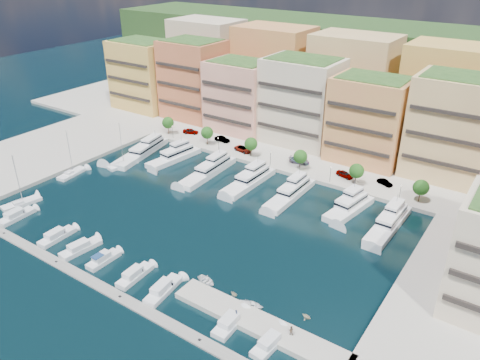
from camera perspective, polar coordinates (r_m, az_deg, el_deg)
The scene contains 57 objects.
ground at distance 108.50m, azimuth -4.87°, elevation -4.37°, with size 400.00×400.00×0.00m, color black.
north_quay at distance 156.38m, azimuth 9.55°, elevation 5.37°, with size 220.00×64.00×2.00m, color #9E998E.
west_quay at distance 148.24m, azimuth -25.96°, elevation 1.73°, with size 34.00×76.00×2.00m, color #9E998E.
hillside at distance 198.87m, azimuth 15.66°, elevation 9.37°, with size 240.00×40.00×58.00m, color #233E19.
south_pontoon at distance 93.62m, azimuth -18.17°, elevation -11.45°, with size 72.00×2.20×0.35m, color gray.
finger_pier at distance 80.15m, azimuth 2.34°, elevation -17.42°, with size 32.00×5.00×2.00m, color #9E998E.
apartment_0 at distance 179.89m, azimuth -11.63°, elevation 12.46°, with size 22.00×16.50×24.80m.
apartment_1 at distance 166.46m, azimuth -5.68°, elevation 12.10°, with size 20.00×16.50×26.80m.
apartment_2 at distance 153.18m, azimuth 0.03°, elevation 10.17°, with size 20.00×15.50×22.80m.
apartment_3 at distance 144.16m, azimuth 7.49°, elevation 9.50°, with size 22.00×16.50×25.80m.
apartment_4 at distance 134.67m, azimuth 15.43°, elevation 7.08°, with size 20.00×15.50×23.80m.
apartment_5 at distance 131.25m, azimuth 24.83°, elevation 5.73°, with size 22.00×16.50×26.80m.
backblock_0 at distance 189.45m, azimuth -3.99°, elevation 14.46°, with size 26.00×18.00×30.00m, color beige.
backblock_1 at distance 172.89m, azimuth 4.09°, elevation 13.28°, with size 26.00×18.00×30.00m, color #D47B4F.
backblock_2 at distance 160.30m, azimuth 13.53°, elevation 11.56°, with size 26.00×18.00×30.00m, color #E5BC79.
backblock_3 at distance 152.64m, azimuth 24.09°, elevation 9.25°, with size 26.00×18.00×30.00m, color #D9A34F.
tree_0 at distance 153.49m, azimuth -8.78°, elevation 6.92°, with size 3.80×3.80×5.65m.
tree_1 at distance 143.59m, azimuth -4.04°, elevation 5.77°, with size 3.80×3.80×5.65m.
tree_2 at distance 134.86m, azimuth 1.34°, elevation 4.41°, with size 3.80×3.80×5.65m.
tree_3 at distance 127.55m, azimuth 7.37°, elevation 2.84°, with size 3.80×3.80×5.65m.
tree_4 at distance 121.91m, azimuth 14.02°, elevation 1.07°, with size 3.80×3.80×5.65m.
tree_5 at distance 118.19m, azimuth 21.20°, elevation -0.86°, with size 3.80×3.80×5.65m.
lamppost_0 at distance 149.65m, azimuth -8.21°, elevation 6.06°, with size 0.30×0.30×4.20m.
lamppost_1 at distance 138.79m, azimuth -2.66°, elevation 4.65°, with size 0.30×0.30×4.20m.
lamppost_2 at distance 129.54m, azimuth 3.74°, elevation 2.96°, with size 0.30×0.30×4.20m.
lamppost_3 at distance 122.26m, azimuth 10.98°, elevation 1.00°, with size 0.30×0.30×4.20m.
lamppost_4 at distance 117.31m, azimuth 18.98°, elevation -1.19°, with size 0.30×0.30×4.20m.
yacht_0 at distance 142.62m, azimuth -11.74°, elevation 3.58°, with size 9.25×23.52×7.30m.
yacht_1 at distance 137.14m, azimuth -7.89°, elevation 2.89°, with size 6.38×18.32×7.30m.
yacht_2 at distance 127.66m, azimuth -3.69°, elevation 1.30°, with size 5.44×21.79×7.30m.
yacht_3 at distance 121.97m, azimuth 1.24°, elevation 0.08°, with size 5.07×19.20×7.30m.
yacht_4 at distance 116.37m, azimuth 6.25°, elevation -1.53°, with size 4.38×19.46×7.30m.
yacht_5 at distance 112.61m, azimuth 13.28°, elevation -3.10°, with size 6.96×16.22×7.30m.
yacht_6 at distance 108.74m, azimuth 17.76°, elevation -4.87°, with size 4.69×19.48×7.30m.
cruiser_0 at distance 118.44m, azimuth -25.61°, elevation -4.01°, with size 3.17×8.58×2.55m.
cruiser_2 at distance 107.13m, azimuth -21.43°, elevation -6.44°, with size 2.93×8.30×2.55m.
cruiser_3 at distance 101.59m, azimuth -18.88°, elevation -7.90°, with size 3.71×8.86×2.55m.
cruiser_4 at distance 96.86m, azimuth -16.34°, elevation -9.31°, with size 2.53×7.10×2.66m.
cruiser_5 at distance 91.32m, azimuth -12.72°, elevation -11.30°, with size 2.90×8.10×2.55m.
cruiser_6 at distance 87.10m, azimuth -9.36°, elevation -13.08°, with size 3.58×8.94×2.55m.
cruiser_8 at distance 79.82m, azimuth -1.23°, elevation -17.08°, with size 2.89×7.46×2.55m.
cruiser_9 at distance 76.89m, azimuth 3.67°, elevation -19.26°, with size 3.15×7.77×2.55m.
sailboat_1 at distance 134.85m, azimuth -19.81°, elevation 0.70°, with size 3.87×8.84×13.20m.
sailboat_2 at distance 136.17m, azimuth -14.09°, elevation 1.77°, with size 4.37×9.10×13.20m.
sailboat_0 at distance 124.11m, azimuth -25.10°, elevation -2.62°, with size 4.53×9.44×13.20m.
tender_1 at distance 85.43m, azimuth -0.76°, elevation -13.70°, with size 1.36×1.57×0.83m, color #C1B593.
tender_2 at distance 83.11m, azimuth 1.32°, elevation -15.04°, with size 3.13×4.38×0.91m, color white.
tender_3 at distance 81.92m, azimuth 8.10°, elevation -16.11°, with size 1.48×1.71×0.90m, color #C2B694.
tender_0 at distance 88.41m, azimuth -4.12°, elevation -12.16°, with size 2.82×3.95×0.82m, color white.
car_0 at distance 153.55m, azimuth -6.04°, elevation 5.94°, with size 2.02×5.02×1.71m, color gray.
car_1 at distance 146.35m, azimuth -2.19°, elevation 5.00°, with size 1.73×4.97×1.64m, color gray.
car_2 at distance 138.92m, azimuth 0.40°, elevation 3.79°, with size 2.62×5.69×1.58m, color gray.
car_3 at distance 132.37m, azimuth 7.24°, elevation 2.38°, with size 2.32×5.71×1.66m, color gray.
car_4 at distance 126.34m, azimuth 12.65°, elevation 0.69°, with size 1.94×4.83×1.64m, color gray.
car_5 at distance 124.85m, azimuth 17.23°, elevation -0.29°, with size 1.46×4.18×1.38m, color gray.
person_0 at distance 79.39m, azimuth -0.43°, elevation -16.05°, with size 0.64×0.42×1.76m, color #26334D.
person_1 at distance 77.25m, azimuth 6.24°, elevation -17.75°, with size 0.83×0.65×1.72m, color brown.
Camera 1 is at (59.95, -71.26, 55.68)m, focal length 35.00 mm.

